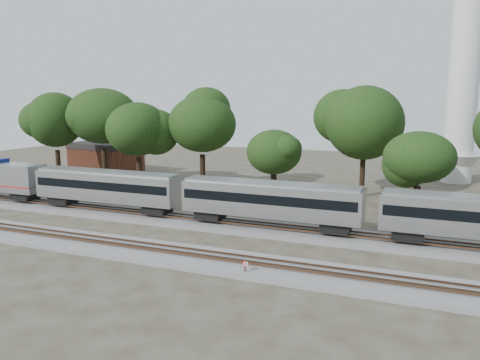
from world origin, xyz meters
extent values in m
plane|color=#383328|center=(0.00, 0.00, 0.00)|extent=(160.00, 160.00, 0.00)
cube|color=slate|center=(0.00, 6.00, 0.20)|extent=(160.00, 5.00, 0.40)
cube|color=brown|center=(0.00, 5.28, 0.66)|extent=(160.00, 0.08, 0.15)
cube|color=brown|center=(0.00, 6.72, 0.66)|extent=(160.00, 0.08, 0.15)
cube|color=slate|center=(0.00, -4.00, 0.20)|extent=(160.00, 5.00, 0.40)
cube|color=brown|center=(0.00, -4.72, 0.66)|extent=(160.00, 0.08, 0.15)
cube|color=brown|center=(0.00, -3.28, 0.66)|extent=(160.00, 0.08, 0.15)
cube|color=#B5B7BC|center=(-29.37, 6.00, 3.30)|extent=(10.69, 3.03, 3.33)
cube|color=black|center=(-26.30, 6.00, 1.18)|extent=(2.62, 2.22, 0.91)
cube|color=#B5B7BC|center=(-14.15, 6.00, 3.15)|extent=(17.55, 3.03, 3.03)
cube|color=black|center=(-14.15, 6.00, 3.45)|extent=(16.95, 3.08, 0.91)
cube|color=gray|center=(-14.15, 6.00, 4.71)|extent=(17.15, 2.42, 0.35)
cube|color=black|center=(-20.50, 6.00, 1.18)|extent=(2.62, 2.22, 0.91)
cube|color=black|center=(-7.79, 6.00, 1.18)|extent=(2.62, 2.22, 0.91)
cube|color=#B5B7BC|center=(4.81, 6.00, 3.15)|extent=(17.55, 3.03, 3.03)
cube|color=black|center=(4.81, 6.00, 3.45)|extent=(16.95, 3.08, 0.91)
cube|color=gray|center=(4.81, 6.00, 4.71)|extent=(17.15, 2.42, 0.35)
cube|color=black|center=(-1.55, 6.00, 1.18)|extent=(2.62, 2.22, 0.91)
cube|color=black|center=(11.17, 6.00, 1.18)|extent=(2.62, 2.22, 0.91)
cube|color=black|center=(17.41, 6.00, 1.18)|extent=(2.62, 2.22, 0.91)
cylinder|color=#512D19|center=(6.76, -5.74, 0.51)|extent=(0.07, 0.07, 1.03)
cylinder|color=#B90D11|center=(6.76, -5.74, 0.97)|extent=(0.36, 0.15, 0.37)
cylinder|color=#512D19|center=(6.88, -5.76, 0.51)|extent=(0.07, 0.07, 1.03)
cylinder|color=silver|center=(6.88, -5.76, 0.97)|extent=(0.37, 0.08, 0.36)
cube|color=#512D19|center=(4.87, -5.12, 0.15)|extent=(0.57, 0.45, 0.30)
cylinder|color=silver|center=(22.92, 42.79, 15.22)|extent=(4.35, 4.35, 30.43)
cone|color=silver|center=(22.92, 42.79, 2.17)|extent=(6.96, 6.96, 4.35)
cube|color=brown|center=(-33.01, 30.17, 2.18)|extent=(12.20, 9.62, 4.37)
cube|color=black|center=(-33.01, 30.17, 4.86)|extent=(12.43, 9.86, 0.98)
cylinder|color=black|center=(-32.29, 18.13, 2.61)|extent=(0.70, 0.70, 5.22)
ellipsoid|color=black|center=(-32.29, 18.13, 9.69)|extent=(9.84, 9.84, 8.36)
cylinder|color=black|center=(-25.59, 20.32, 2.76)|extent=(0.70, 0.70, 5.52)
ellipsoid|color=black|center=(-25.59, 20.32, 10.25)|extent=(10.40, 10.40, 8.84)
cylinder|color=black|center=(-19.19, 19.72, 2.30)|extent=(0.70, 0.70, 4.60)
ellipsoid|color=black|center=(-19.19, 19.72, 8.54)|extent=(8.67, 8.67, 7.37)
cylinder|color=black|center=(-10.78, 22.92, 2.49)|extent=(0.70, 0.70, 4.99)
ellipsoid|color=black|center=(-10.78, 22.92, 9.27)|extent=(9.41, 9.41, 8.00)
cylinder|color=black|center=(0.74, 19.78, 1.66)|extent=(0.70, 0.70, 3.32)
ellipsoid|color=black|center=(0.74, 19.78, 6.16)|extent=(6.25, 6.25, 5.31)
cylinder|color=black|center=(10.80, 26.52, 2.60)|extent=(0.70, 0.70, 5.20)
ellipsoid|color=black|center=(10.80, 26.52, 9.67)|extent=(9.81, 9.81, 8.34)
cylinder|color=black|center=(17.77, 16.21, 1.80)|extent=(0.70, 0.70, 3.61)
ellipsoid|color=black|center=(17.77, 16.21, 6.70)|extent=(6.80, 6.80, 5.78)
camera|label=1|loc=(18.44, -35.70, 12.67)|focal=35.00mm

